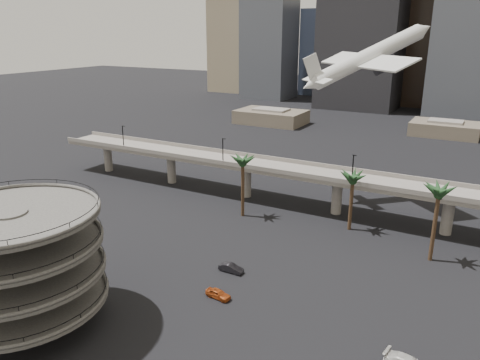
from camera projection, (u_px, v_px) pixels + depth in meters
The scene contains 9 objects.
ground at pixel (120, 337), 60.56m from camera, with size 700.00×700.00×0.00m, color black.
parking_ramp at pixel (16, 258), 60.22m from camera, with size 22.20×22.20×17.35m.
overpass at pixel (290, 174), 104.05m from camera, with size 130.00×9.30×14.70m.
palm_trees at pixel (381, 180), 86.65m from camera, with size 54.40×18.40×14.00m.
low_buildings at pixel (399, 128), 174.85m from camera, with size 135.00×27.50×6.80m.
skyline at pixel (459, 11), 219.98m from camera, with size 269.00×86.00×125.84m.
airborne_jet at pixel (368, 57), 104.06m from camera, with size 26.19×26.96×16.06m.
car_a at pixel (218, 294), 69.10m from camera, with size 1.62×4.02×1.37m, color #A84518.
car_b at pixel (231, 268), 76.53m from camera, with size 1.46×4.20×1.38m, color black.
Camera 1 is at (38.56, -37.35, 37.96)m, focal length 35.00 mm.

